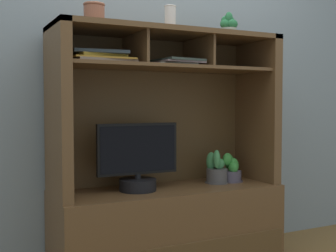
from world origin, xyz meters
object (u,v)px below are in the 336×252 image
Objects in this scene: potted_fern at (231,170)px; magazine_stack_centre at (175,63)px; media_console at (167,198)px; potted_orchid at (216,171)px; potted_succulent at (229,26)px; ceramic_vase at (94,14)px; accent_vase at (170,18)px; magazine_stack_left at (99,58)px; tv_monitor at (138,163)px.

potted_fern is 0.60× the size of magazine_stack_centre.
media_console is at bearing 124.89° from magazine_stack_centre.
potted_orchid is (0.35, -0.00, 0.15)m from media_console.
potted_succulent reaches higher than potted_fern.
potted_fern is at bearing -60.18° from potted_succulent.
accent_vase is (0.46, -0.05, 0.01)m from ceramic_vase.
media_console is 4.12× the size of magazine_stack_left.
potted_succulent is at bearing 1.94° from media_console.
potted_succulent is at bearing 7.70° from magazine_stack_centre.
media_console is at bearing 4.96° from tv_monitor.
potted_orchid is 1.48× the size of accent_vase.
potted_fern is (0.12, -0.00, -0.00)m from potted_orchid.
potted_succulent reaches higher than magazine_stack_centre.
media_console is 0.31m from tv_monitor.
potted_succulent is 0.92m from ceramic_vase.
accent_vase reaches higher than tv_monitor.
potted_orchid is 0.69× the size of magazine_stack_centre.
potted_succulent is 1.14× the size of accent_vase.
potted_orchid reaches higher than potted_fern.
media_console is at bearing 90.00° from accent_vase.
potted_succulent is (0.46, 0.02, 1.10)m from media_console.
potted_succulent is (0.66, 0.03, 0.87)m from tv_monitor.
media_console is at bearing -1.07° from ceramic_vase.
ceramic_vase reaches higher than tv_monitor.
accent_vase is at bearing -90.00° from media_console.
accent_vase is at bearing -176.27° from potted_fern.
potted_fern is at bearing -1.59° from potted_orchid.
media_console is 6.70× the size of potted_orchid.
potted_orchid is 0.96m from potted_succulent.
magazine_stack_centre is 0.27m from accent_vase.
media_console is 9.94× the size of accent_vase.
potted_fern is at bearing 3.73° from accent_vase.
magazine_stack_left is at bearing 176.84° from accent_vase.
magazine_stack_centre is (-0.33, -0.04, 0.69)m from potted_orchid.
magazine_stack_left is 0.51m from accent_vase.
potted_succulent is (0.10, 0.02, 0.96)m from potted_orchid.
potted_orchid is at bearing -0.95° from ceramic_vase.
magazine_stack_centre is at bearing -5.96° from ceramic_vase.
potted_orchid is 1.75× the size of ceramic_vase.
ceramic_vase is 0.46m from accent_vase.
potted_orchid is 1.31× the size of potted_succulent.
accent_vase is (-0.35, -0.03, 0.96)m from potted_orchid.
accent_vase reaches higher than potted_fern.
accent_vase reaches higher than ceramic_vase.
media_console reaches higher than magazine_stack_left.
ceramic_vase is at bearing 178.93° from media_console.
magazine_stack_left is 2.84× the size of ceramic_vase.
media_console is 1.19m from potted_succulent.
media_console is 11.70× the size of ceramic_vase.
potted_orchid is 0.12m from potted_fern.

